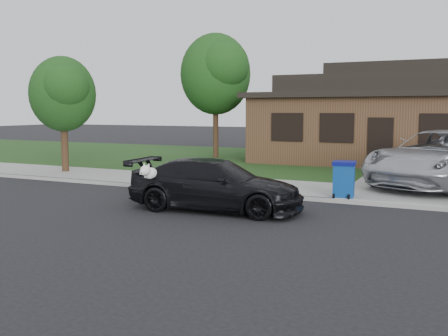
% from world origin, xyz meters
% --- Properties ---
extents(ground, '(120.00, 120.00, 0.00)m').
position_xyz_m(ground, '(0.00, 0.00, 0.00)').
color(ground, black).
rests_on(ground, ground).
extents(sidewalk, '(60.00, 3.00, 0.12)m').
position_xyz_m(sidewalk, '(0.00, 5.00, 0.06)').
color(sidewalk, gray).
rests_on(sidewalk, ground).
extents(curb, '(60.00, 0.12, 0.12)m').
position_xyz_m(curb, '(0.00, 3.50, 0.06)').
color(curb, gray).
rests_on(curb, ground).
extents(lawn, '(60.00, 13.00, 0.13)m').
position_xyz_m(lawn, '(0.00, 13.00, 0.07)').
color(lawn, '#193814').
rests_on(lawn, ground).
extents(driveway, '(4.50, 13.00, 0.14)m').
position_xyz_m(driveway, '(6.00, 10.00, 0.07)').
color(driveway, gray).
rests_on(driveway, ground).
extents(sedan, '(4.69, 2.32, 1.33)m').
position_xyz_m(sedan, '(1.20, 1.18, 0.67)').
color(sedan, black).
rests_on(sedan, ground).
extents(minivan, '(5.20, 7.11, 1.80)m').
position_xyz_m(minivan, '(6.47, 7.27, 1.04)').
color(minivan, '#AFB0B6').
rests_on(minivan, driveway).
extents(recycling_bin, '(0.68, 0.70, 1.03)m').
position_xyz_m(recycling_bin, '(3.99, 3.80, 0.64)').
color(recycling_bin, navy).
rests_on(recycling_bin, sidewalk).
extents(house, '(12.60, 8.60, 4.65)m').
position_xyz_m(house, '(4.00, 15.00, 2.13)').
color(house, '#422B1C').
rests_on(house, ground).
extents(tree_0, '(3.78, 3.60, 6.34)m').
position_xyz_m(tree_0, '(-4.34, 12.88, 4.48)').
color(tree_0, '#332114').
rests_on(tree_0, ground).
extents(tree_2, '(2.73, 2.60, 4.59)m').
position_xyz_m(tree_2, '(-7.38, 5.11, 3.27)').
color(tree_2, '#332114').
rests_on(tree_2, ground).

